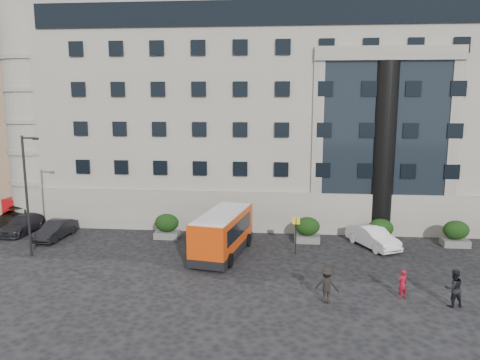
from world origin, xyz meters
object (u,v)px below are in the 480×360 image
Objects in this scene: street_lamp at (27,192)px; hedge_d at (380,231)px; hedge_e at (456,233)px; red_truck at (36,200)px; pedestrian_c at (327,285)px; hedge_b at (236,228)px; parked_car_b at (56,230)px; parked_car_c at (23,224)px; bus_stop_sign at (296,229)px; white_taxi at (373,237)px; pedestrian_a at (403,284)px; minibus at (222,232)px; pedestrian_b at (454,288)px; parked_car_d at (17,216)px; hedge_a at (167,226)px; hedge_c at (307,229)px.

hedge_d is at bearing 11.53° from street_lamp.
red_truck reaches higher than hedge_e.
hedge_b is at bearing -47.85° from pedestrian_c.
parked_car_c is (-3.32, 1.34, 0.00)m from parked_car_b.
bus_stop_sign is at bearing -3.99° from parked_car_c.
red_truck is (-18.30, 5.39, 0.51)m from hedge_b.
red_truck reaches higher than hedge_d.
white_taxi is 2.91× the size of pedestrian_a.
minibus is 16.60m from parked_car_c.
parked_car_c is at bearing -59.60° from red_truck.
hedge_d is at bearing -119.20° from pedestrian_a.
pedestrian_b is (28.72, -10.45, 0.29)m from parked_car_c.
hedge_e is 33.87m from parked_car_d.
hedge_d is (15.60, 0.00, 0.00)m from hedge_a.
street_lamp is (-23.54, -4.80, 3.44)m from hedge_d.
hedge_a reaches higher than pedestrian_a.
white_taxi is at bearing -130.12° from hedge_d.
pedestrian_c reaches higher than parked_car_b.
hedge_a is 14.95m from pedestrian_c.
parked_car_d is 32.58m from pedestrian_b.
parked_car_d is (-33.80, 2.14, -0.14)m from hedge_e.
street_lamp reaches higher than white_taxi.
bus_stop_sign is 0.35× the size of minibus.
hedge_a is 1.19× the size of pedestrian_a.
hedge_a and hedge_d have the same top height.
street_lamp reaches higher than red_truck.
hedge_a is 19.93m from pedestrian_b.
hedge_c is at bearing -67.73° from pedestrian_b.
parked_car_d is at bearing -75.47° from red_truck.
pedestrian_b reaches higher than parked_car_d.
parked_car_c is 24.81m from pedestrian_c.
hedge_c is 21.92m from parked_car_c.
hedge_a is 0.23× the size of street_lamp.
hedge_d is 10.18m from pedestrian_b.
white_taxi is (-0.67, -0.80, -0.19)m from hedge_d.
red_truck reaches higher than parked_car_b.
hedge_d reaches higher than pedestrian_a.
hedge_a is 10.40m from hedge_c.
hedge_b is at bearing 3.30° from parked_car_c.
parked_car_c is (1.59, -5.00, -0.76)m from red_truck.
white_taxi is at bearing -87.98° from pedestrian_b.
street_lamp is at bearing -159.93° from hedge_b.
bus_stop_sign is at bearing -7.19° from red_truck.
white_taxi is at bearing -115.05° from pedestrian_a.
hedge_b is 13.43m from parked_car_b.
street_lamp reaches higher than bus_stop_sign.
red_truck is 3.32m from parked_car_d.
parked_car_b is 2.16× the size of pedestrian_c.
hedge_e is at bearing -121.50° from pedestrian_b.
parked_car_d reaches higher than parked_car_b.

